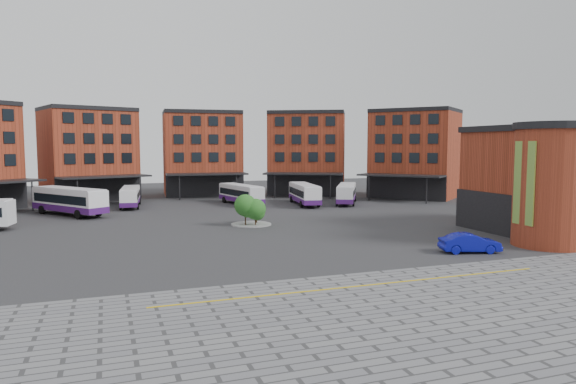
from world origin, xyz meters
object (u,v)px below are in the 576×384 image
object	(u,v)px
tree_island	(252,209)
bus_c	(130,196)
bus_b	(69,200)
blue_car	(470,243)
bus_e	(304,194)
bus_d	(241,194)
bus_f	(347,193)

from	to	relation	value
tree_island	bus_c	xyz separation A→B (m)	(-11.55, 21.99, -0.28)
bus_b	blue_car	size ratio (longest dim) A/B	2.40
tree_island	bus_b	bearing A→B (deg)	140.78
bus_c	blue_car	bearing A→B (deg)	-53.83
bus_b	bus_c	size ratio (longest dim) A/B	1.14
bus_b	bus_e	world-z (taller)	bus_b
bus_c	bus_d	size ratio (longest dim) A/B	0.95
bus_c	bus_e	distance (m)	24.72
tree_island	bus_e	size ratio (longest dim) A/B	0.40
bus_c	bus_b	bearing A→B (deg)	-133.91
bus_f	blue_car	bearing A→B (deg)	-70.59
blue_car	bus_f	bearing A→B (deg)	6.38
bus_b	tree_island	bearing A→B (deg)	-74.82
bus_d	bus_b	bearing A→B (deg)	178.27
bus_b	bus_c	distance (m)	9.90
tree_island	blue_car	world-z (taller)	tree_island
bus_c	bus_d	bearing A→B (deg)	-2.37
bus_f	blue_car	xyz separation A→B (m)	(-6.05, -34.89, -0.78)
tree_island	blue_car	xyz separation A→B (m)	(12.87, -19.43, -1.01)
bus_e	bus_c	bearing A→B (deg)	175.21
blue_car	bus_e	bearing A→B (deg)	16.78
bus_d	bus_f	size ratio (longest dim) A/B	1.05
bus_b	bus_e	size ratio (longest dim) A/B	1.04
bus_e	blue_car	distance (m)	35.74
bus_b	bus_f	distance (m)	37.99
bus_c	bus_d	world-z (taller)	bus_d
bus_c	bus_f	bearing A→B (deg)	-6.45
tree_island	bus_f	size ratio (longest dim) A/B	0.44
bus_c	tree_island	bearing A→B (deg)	-56.64
tree_island	bus_d	distance (m)	20.19
bus_d	bus_e	size ratio (longest dim) A/B	0.96
bus_c	bus_d	xyz separation A→B (m)	(15.44, -2.18, 0.07)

